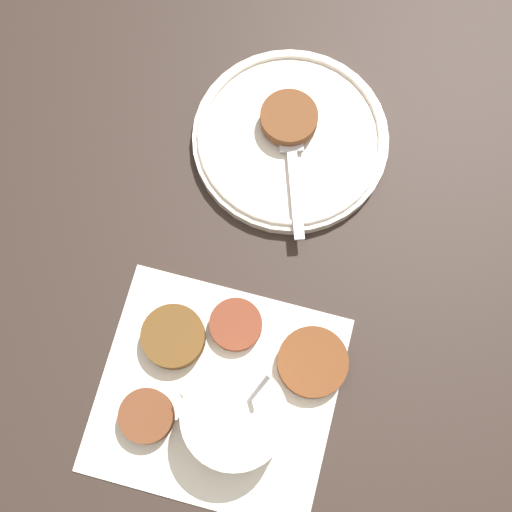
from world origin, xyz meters
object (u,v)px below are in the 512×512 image
sauce_bowl (234,417)px  fritter_on_plate (289,118)px  fork (292,152)px  serving_plate (290,139)px

sauce_bowl → fritter_on_plate: bearing=-77.1°
sauce_bowl → fritter_on_plate: 0.36m
sauce_bowl → fork: (0.06, -0.31, -0.01)m
fork → fritter_on_plate: bearing=-62.2°
serving_plate → fritter_on_plate: (0.01, -0.02, 0.02)m
serving_plate → fork: (-0.01, 0.02, 0.01)m
sauce_bowl → fritter_on_plate: (0.08, -0.35, -0.00)m
serving_plate → fritter_on_plate: 0.03m
sauce_bowl → serving_plate: bearing=-78.0°
sauce_bowl → fritter_on_plate: size_ratio=1.76×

